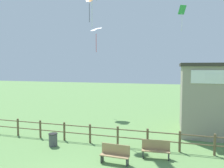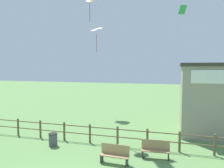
% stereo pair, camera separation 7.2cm
% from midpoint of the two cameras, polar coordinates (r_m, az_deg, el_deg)
% --- Properties ---
extents(wooden_fence, '(17.43, 0.14, 1.27)m').
position_cam_midpoint_polar(wooden_fence, '(14.76, -2.10, -12.82)').
color(wooden_fence, brown).
rests_on(wooden_fence, ground_plane).
extents(park_bench_near_fence, '(1.58, 0.48, 1.01)m').
position_cam_midpoint_polar(park_bench_near_fence, '(12.09, 0.87, -17.77)').
color(park_bench_near_fence, '#9E7F56').
rests_on(park_bench_near_fence, ground_plane).
extents(park_bench_by_building, '(1.59, 0.53, 1.01)m').
position_cam_midpoint_polar(park_bench_by_building, '(12.95, 11.47, -16.33)').
color(park_bench_by_building, '#9E7F56').
rests_on(park_bench_by_building, ground_plane).
extents(trash_bin, '(0.58, 0.58, 0.82)m').
position_cam_midpoint_polar(trash_bin, '(15.04, -15.02, -13.83)').
color(trash_bin, '#4C4C51').
rests_on(trash_bin, ground_plane).
extents(kite_green_diamond, '(0.82, 0.74, 2.46)m').
position_cam_midpoint_polar(kite_green_diamond, '(23.46, 18.01, 17.23)').
color(kite_green_diamond, green).
extents(kite_white_delta, '(1.73, 1.70, 2.86)m').
position_cam_midpoint_polar(kite_white_delta, '(24.73, -4.00, 14.10)').
color(kite_white_delta, white).
extents(kite_orange_delta, '(0.95, 0.88, 2.66)m').
position_cam_midpoint_polar(kite_orange_delta, '(26.55, -5.77, 20.53)').
color(kite_orange_delta, orange).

